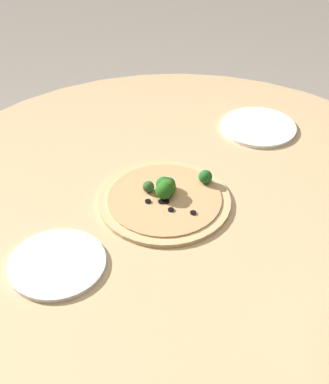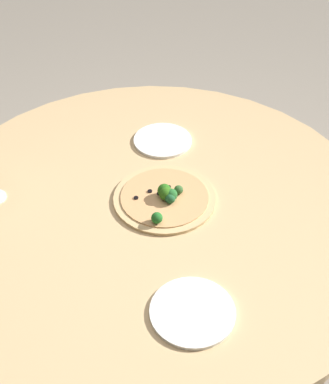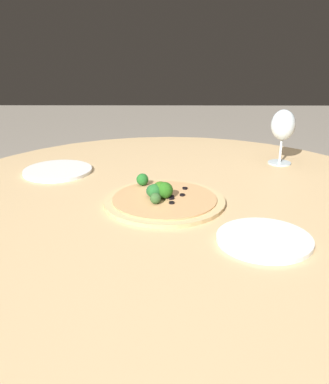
# 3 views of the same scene
# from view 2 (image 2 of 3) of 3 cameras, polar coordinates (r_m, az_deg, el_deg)

# --- Properties ---
(ground_plane) EXTENTS (12.00, 12.00, 0.00)m
(ground_plane) POSITION_cam_2_polar(r_m,az_deg,el_deg) (2.16, -1.12, -15.59)
(ground_plane) COLOR gray
(dining_table) EXTENTS (1.38, 1.38, 0.73)m
(dining_table) POSITION_cam_2_polar(r_m,az_deg,el_deg) (1.64, -1.42, -2.55)
(dining_table) COLOR tan
(dining_table) RESTS_ON ground_plane
(pizza) EXTENTS (0.31, 0.31, 0.06)m
(pizza) POSITION_cam_2_polar(r_m,az_deg,el_deg) (1.60, 0.04, -0.59)
(pizza) COLOR tan
(pizza) RESTS_ON dining_table
(plate_near) EXTENTS (0.20, 0.20, 0.01)m
(plate_near) POSITION_cam_2_polar(r_m,az_deg,el_deg) (1.84, -0.20, 5.54)
(plate_near) COLOR white
(plate_near) RESTS_ON dining_table
(plate_far) EXTENTS (0.21, 0.21, 0.01)m
(plate_far) POSITION_cam_2_polar(r_m,az_deg,el_deg) (1.34, 3.00, -12.62)
(plate_far) COLOR white
(plate_far) RESTS_ON dining_table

